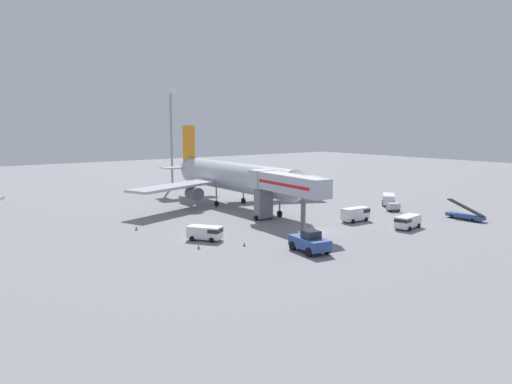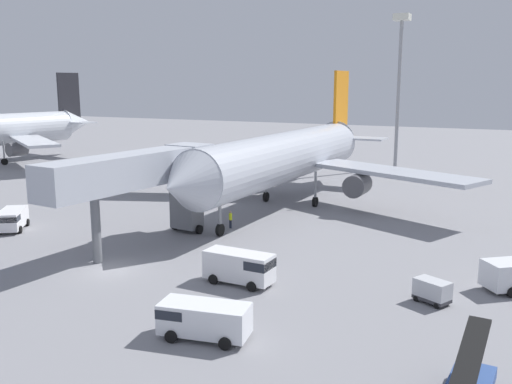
{
  "view_description": "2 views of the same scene",
  "coord_description": "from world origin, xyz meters",
  "px_view_note": "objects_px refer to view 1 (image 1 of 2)",
  "views": [
    {
      "loc": [
        -49.04,
        -49.89,
        15.27
      ],
      "look_at": [
        1.05,
        16.41,
        3.84
      ],
      "focal_mm": 34.55,
      "sensor_mm": 36.0,
      "label": 1
    },
    {
      "loc": [
        26.72,
        -30.61,
        13.42
      ],
      "look_at": [
        2.68,
        18.85,
        2.8
      ],
      "focal_mm": 39.53,
      "sensor_mm": 36.0,
      "label": 2
    }
  ],
  "objects_px": {
    "jet_bridge": "(282,186)",
    "safety_cone_bravo": "(244,244)",
    "service_van_far_center": "(206,232)",
    "service_van_far_right": "(356,214)",
    "service_van_near_left": "(407,221)",
    "safety_cone_charlie": "(199,247)",
    "apron_light_mast": "(171,118)",
    "pushback_tug": "(310,242)",
    "service_van_outer_right": "(389,199)",
    "baggage_cart_mid_left": "(393,207)",
    "airplane_at_gate": "(232,177)",
    "ground_crew_worker_foreground": "(267,210)",
    "safety_cone_alpha": "(136,228)",
    "belt_loader_truck": "(465,215)"
  },
  "relations": [
    {
      "from": "safety_cone_bravo",
      "to": "service_van_outer_right",
      "type": "bearing_deg",
      "value": 13.2
    },
    {
      "from": "airplane_at_gate",
      "to": "baggage_cart_mid_left",
      "type": "distance_m",
      "value": 29.95
    },
    {
      "from": "belt_loader_truck",
      "to": "airplane_at_gate",
      "type": "bearing_deg",
      "value": 123.02
    },
    {
      "from": "service_van_far_right",
      "to": "service_van_near_left",
      "type": "height_order",
      "value": "service_van_far_right"
    },
    {
      "from": "safety_cone_charlie",
      "to": "service_van_outer_right",
      "type": "bearing_deg",
      "value": 9.12
    },
    {
      "from": "service_van_far_right",
      "to": "ground_crew_worker_foreground",
      "type": "xyz_separation_m",
      "value": [
        -7.82,
        12.94,
        -0.38
      ]
    },
    {
      "from": "service_van_near_left",
      "to": "service_van_far_right",
      "type": "bearing_deg",
      "value": 103.22
    },
    {
      "from": "safety_cone_charlie",
      "to": "safety_cone_alpha",
      "type": "bearing_deg",
      "value": 96.29
    },
    {
      "from": "airplane_at_gate",
      "to": "apron_light_mast",
      "type": "relative_size",
      "value": 1.86
    },
    {
      "from": "belt_loader_truck",
      "to": "safety_cone_alpha",
      "type": "distance_m",
      "value": 51.97
    },
    {
      "from": "airplane_at_gate",
      "to": "baggage_cart_mid_left",
      "type": "xyz_separation_m",
      "value": [
        19.16,
        -22.53,
        -4.71
      ]
    },
    {
      "from": "service_van_outer_right",
      "to": "apron_light_mast",
      "type": "relative_size",
      "value": 0.24
    },
    {
      "from": "service_van_far_center",
      "to": "baggage_cart_mid_left",
      "type": "xyz_separation_m",
      "value": [
        37.95,
        -1.18,
        -0.28
      ]
    },
    {
      "from": "airplane_at_gate",
      "to": "apron_light_mast",
      "type": "distance_m",
      "value": 35.46
    },
    {
      "from": "belt_loader_truck",
      "to": "baggage_cart_mid_left",
      "type": "relative_size",
      "value": 2.59
    },
    {
      "from": "baggage_cart_mid_left",
      "to": "safety_cone_bravo",
      "type": "bearing_deg",
      "value": -172.92
    },
    {
      "from": "belt_loader_truck",
      "to": "service_van_far_center",
      "type": "xyz_separation_m",
      "value": [
        -41.06,
        12.93,
        0.34
      ]
    },
    {
      "from": "jet_bridge",
      "to": "apron_light_mast",
      "type": "xyz_separation_m",
      "value": [
        9.2,
        53.37,
        10.69
      ]
    },
    {
      "from": "service_van_far_center",
      "to": "service_van_far_right",
      "type": "bearing_deg",
      "value": -7.45
    },
    {
      "from": "airplane_at_gate",
      "to": "service_van_outer_right",
      "type": "relative_size",
      "value": 7.8
    },
    {
      "from": "jet_bridge",
      "to": "safety_cone_bravo",
      "type": "xyz_separation_m",
      "value": [
        -12.06,
        -6.89,
        -5.8
      ]
    },
    {
      "from": "ground_crew_worker_foreground",
      "to": "service_van_outer_right",
      "type": "bearing_deg",
      "value": -12.4
    },
    {
      "from": "service_van_far_center",
      "to": "safety_cone_bravo",
      "type": "height_order",
      "value": "service_van_far_center"
    },
    {
      "from": "service_van_outer_right",
      "to": "baggage_cart_mid_left",
      "type": "distance_m",
      "value": 7.41
    },
    {
      "from": "service_van_far_right",
      "to": "baggage_cart_mid_left",
      "type": "height_order",
      "value": "service_van_far_right"
    },
    {
      "from": "belt_loader_truck",
      "to": "baggage_cart_mid_left",
      "type": "height_order",
      "value": "belt_loader_truck"
    },
    {
      "from": "safety_cone_charlie",
      "to": "apron_light_mast",
      "type": "height_order",
      "value": "apron_light_mast"
    },
    {
      "from": "jet_bridge",
      "to": "service_van_far_right",
      "type": "xyz_separation_m",
      "value": [
        11.38,
        -4.64,
        -4.81
      ]
    },
    {
      "from": "apron_light_mast",
      "to": "belt_loader_truck",
      "type": "bearing_deg",
      "value": -75.46
    },
    {
      "from": "pushback_tug",
      "to": "service_van_far_right",
      "type": "bearing_deg",
      "value": 26.54
    },
    {
      "from": "jet_bridge",
      "to": "safety_cone_bravo",
      "type": "bearing_deg",
      "value": -150.28
    },
    {
      "from": "safety_cone_alpha",
      "to": "service_van_outer_right",
      "type": "bearing_deg",
      "value": -8.98
    },
    {
      "from": "service_van_far_center",
      "to": "service_van_far_right",
      "type": "xyz_separation_m",
      "value": [
        25.71,
        -3.36,
        0.16
      ]
    },
    {
      "from": "jet_bridge",
      "to": "safety_cone_alpha",
      "type": "height_order",
      "value": "jet_bridge"
    },
    {
      "from": "airplane_at_gate",
      "to": "ground_crew_worker_foreground",
      "type": "distance_m",
      "value": 12.69
    },
    {
      "from": "safety_cone_charlie",
      "to": "apron_light_mast",
      "type": "xyz_separation_m",
      "value": [
        26.63,
        58.08,
        16.47
      ]
    },
    {
      "from": "service_van_outer_right",
      "to": "airplane_at_gate",
      "type": "bearing_deg",
      "value": 144.65
    },
    {
      "from": "service_van_far_right",
      "to": "safety_cone_alpha",
      "type": "height_order",
      "value": "service_van_far_right"
    },
    {
      "from": "belt_loader_truck",
      "to": "baggage_cart_mid_left",
      "type": "distance_m",
      "value": 12.16
    },
    {
      "from": "service_van_far_center",
      "to": "service_van_far_right",
      "type": "distance_m",
      "value": 25.93
    },
    {
      "from": "belt_loader_truck",
      "to": "safety_cone_bravo",
      "type": "height_order",
      "value": "belt_loader_truck"
    },
    {
      "from": "jet_bridge",
      "to": "pushback_tug",
      "type": "height_order",
      "value": "jet_bridge"
    },
    {
      "from": "belt_loader_truck",
      "to": "safety_cone_bravo",
      "type": "relative_size",
      "value": 11.52
    },
    {
      "from": "jet_bridge",
      "to": "apron_light_mast",
      "type": "relative_size",
      "value": 0.74
    },
    {
      "from": "airplane_at_gate",
      "to": "jet_bridge",
      "type": "xyz_separation_m",
      "value": [
        -4.45,
        -20.07,
        0.54
      ]
    },
    {
      "from": "service_van_outer_right",
      "to": "service_van_far_right",
      "type": "bearing_deg",
      "value": -157.22
    },
    {
      "from": "service_van_outer_right",
      "to": "baggage_cart_mid_left",
      "type": "relative_size",
      "value": 2.32
    },
    {
      "from": "airplane_at_gate",
      "to": "jet_bridge",
      "type": "relative_size",
      "value": 2.52
    },
    {
      "from": "pushback_tug",
      "to": "baggage_cart_mid_left",
      "type": "xyz_separation_m",
      "value": [
        31.16,
        11.63,
        -0.44
      ]
    },
    {
      "from": "service_van_far_center",
      "to": "ground_crew_worker_foreground",
      "type": "bearing_deg",
      "value": 28.15
    }
  ]
}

